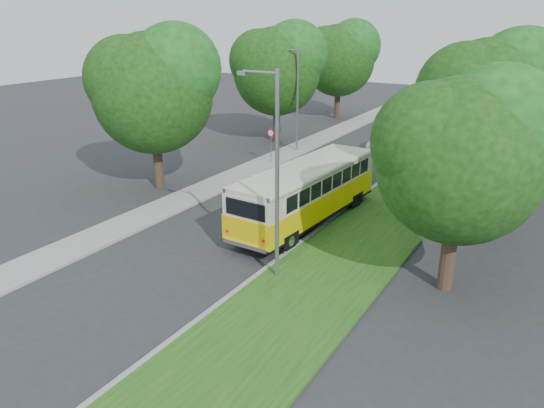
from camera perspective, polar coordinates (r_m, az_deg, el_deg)
The scene contains 13 objects.
ground at distance 24.98m, azimuth -5.20°, elevation -3.33°, with size 120.00×120.00×0.00m, color #2D2D30.
curb at distance 27.37m, azimuth 7.09°, elevation -1.13°, with size 0.20×70.00×0.15m, color gray.
grass_verge at distance 26.61m, azimuth 11.72°, elevation -2.04°, with size 4.50×70.00×0.13m, color #1D4C14.
sidewalk at distance 31.41m, azimuth -7.08°, elevation 1.61°, with size 2.20×70.00×0.12m, color gray.
treeline at distance 38.23m, azimuth 14.89°, elevation 13.36°, with size 24.27×41.91×9.46m.
lamppost_near at distance 19.36m, azimuth 0.31°, elevation 3.59°, with size 1.71×0.16×8.00m.
lamppost_far at distance 39.51m, azimuth 2.63°, elevation 11.51°, with size 1.71×0.16×7.50m.
warning_sign at distance 36.39m, azimuth -0.14°, elevation 6.97°, with size 0.56×0.10×2.50m.
vintage_bus at distance 25.81m, azimuth 3.71°, elevation 1.01°, with size 2.58×10.00×2.97m, color yellow, non-canonical shape.
car_silver at distance 33.40m, azimuth 8.36°, elevation 3.88°, with size 1.75×4.35×1.48m, color #A8A8AD.
car_white at distance 40.69m, azimuth 12.32°, elevation 6.52°, with size 1.62×4.65×1.53m, color white.
car_blue at distance 42.31m, azimuth 14.45°, elevation 6.81°, with size 2.06×5.08×1.47m, color #12204F.
car_grey at distance 45.12m, azimuth 15.40°, elevation 7.54°, with size 2.53×5.49×1.53m, color slate.
Camera 1 is at (13.52, -18.60, 9.75)m, focal length 35.00 mm.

